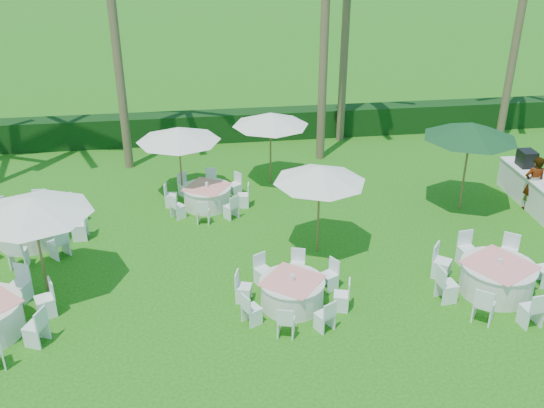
{
  "coord_description": "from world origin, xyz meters",
  "views": [
    {
      "loc": [
        -1.16,
        -12.46,
        8.88
      ],
      "look_at": [
        1.02,
        2.87,
        1.3
      ],
      "focal_mm": 40.0,
      "sensor_mm": 36.0,
      "label": 1
    }
  ],
  "objects_px": {
    "banquet_table_c": "(497,278)",
    "banquet_table_e": "(207,196)",
    "banquet_table_d": "(30,228)",
    "umbrella_a": "(31,206)",
    "banquet_table_b": "(292,292)",
    "umbrella_c": "(178,135)",
    "umbrella_b": "(320,174)",
    "staff_person": "(534,183)",
    "umbrella_green": "(471,130)",
    "umbrella_d": "(271,119)",
    "buffet_table": "(542,195)"
  },
  "relations": [
    {
      "from": "banquet_table_d",
      "to": "staff_person",
      "type": "distance_m",
      "value": 15.71
    },
    {
      "from": "banquet_table_e",
      "to": "umbrella_a",
      "type": "relative_size",
      "value": 0.95
    },
    {
      "from": "banquet_table_d",
      "to": "buffet_table",
      "type": "distance_m",
      "value": 15.97
    },
    {
      "from": "umbrella_b",
      "to": "banquet_table_e",
      "type": "bearing_deg",
      "value": 131.58
    },
    {
      "from": "banquet_table_b",
      "to": "umbrella_a",
      "type": "distance_m",
      "value": 6.64
    },
    {
      "from": "banquet_table_c",
      "to": "umbrella_d",
      "type": "xyz_separation_m",
      "value": [
        -4.75,
        7.64,
        1.95
      ]
    },
    {
      "from": "banquet_table_c",
      "to": "umbrella_green",
      "type": "height_order",
      "value": "umbrella_green"
    },
    {
      "from": "banquet_table_d",
      "to": "umbrella_a",
      "type": "bearing_deg",
      "value": -70.99
    },
    {
      "from": "banquet_table_e",
      "to": "banquet_table_c",
      "type": "bearing_deg",
      "value": -40.52
    },
    {
      "from": "umbrella_a",
      "to": "umbrella_b",
      "type": "xyz_separation_m",
      "value": [
        7.3,
        1.04,
        -0.05
      ]
    },
    {
      "from": "banquet_table_d",
      "to": "umbrella_d",
      "type": "distance_m",
      "value": 8.48
    },
    {
      "from": "buffet_table",
      "to": "staff_person",
      "type": "bearing_deg",
      "value": 149.53
    },
    {
      "from": "banquet_table_b",
      "to": "banquet_table_c",
      "type": "bearing_deg",
      "value": -2.02
    },
    {
      "from": "umbrella_b",
      "to": "staff_person",
      "type": "bearing_deg",
      "value": 12.77
    },
    {
      "from": "banquet_table_d",
      "to": "banquet_table_e",
      "type": "distance_m",
      "value": 5.52
    },
    {
      "from": "banquet_table_b",
      "to": "banquet_table_d",
      "type": "bearing_deg",
      "value": 149.22
    },
    {
      "from": "umbrella_b",
      "to": "umbrella_d",
      "type": "xyz_separation_m",
      "value": [
        -0.66,
        4.96,
        -0.02
      ]
    },
    {
      "from": "banquet_table_d",
      "to": "umbrella_a",
      "type": "xyz_separation_m",
      "value": [
        0.95,
        -2.76,
        2.02
      ]
    },
    {
      "from": "banquet_table_e",
      "to": "umbrella_c",
      "type": "bearing_deg",
      "value": 133.96
    },
    {
      "from": "umbrella_d",
      "to": "buffet_table",
      "type": "bearing_deg",
      "value": -22.24
    },
    {
      "from": "banquet_table_b",
      "to": "banquet_table_e",
      "type": "bearing_deg",
      "value": 107.26
    },
    {
      "from": "banquet_table_c",
      "to": "umbrella_c",
      "type": "bearing_deg",
      "value": 138.87
    },
    {
      "from": "buffet_table",
      "to": "umbrella_d",
      "type": "bearing_deg",
      "value": 157.76
    },
    {
      "from": "umbrella_a",
      "to": "umbrella_green",
      "type": "height_order",
      "value": "umbrella_green"
    },
    {
      "from": "banquet_table_d",
      "to": "buffet_table",
      "type": "height_order",
      "value": "buffet_table"
    },
    {
      "from": "banquet_table_b",
      "to": "banquet_table_d",
      "type": "xyz_separation_m",
      "value": [
        -7.09,
        4.22,
        0.06
      ]
    },
    {
      "from": "umbrella_a",
      "to": "umbrella_green",
      "type": "relative_size",
      "value": 0.99
    },
    {
      "from": "buffet_table",
      "to": "umbrella_b",
      "type": "bearing_deg",
      "value": -168.77
    },
    {
      "from": "umbrella_b",
      "to": "umbrella_c",
      "type": "relative_size",
      "value": 0.95
    },
    {
      "from": "banquet_table_b",
      "to": "umbrella_b",
      "type": "xyz_separation_m",
      "value": [
        1.17,
        2.5,
        2.03
      ]
    },
    {
      "from": "umbrella_c",
      "to": "staff_person",
      "type": "relative_size",
      "value": 1.52
    },
    {
      "from": "banquet_table_b",
      "to": "banquet_table_c",
      "type": "relative_size",
      "value": 0.85
    },
    {
      "from": "umbrella_a",
      "to": "umbrella_c",
      "type": "relative_size",
      "value": 1.05
    },
    {
      "from": "banquet_table_d",
      "to": "umbrella_b",
      "type": "bearing_deg",
      "value": -11.79
    },
    {
      "from": "umbrella_b",
      "to": "staff_person",
      "type": "distance_m",
      "value": 7.78
    },
    {
      "from": "staff_person",
      "to": "umbrella_d",
      "type": "bearing_deg",
      "value": -18.89
    },
    {
      "from": "banquet_table_c",
      "to": "umbrella_c",
      "type": "height_order",
      "value": "umbrella_c"
    },
    {
      "from": "umbrella_green",
      "to": "banquet_table_c",
      "type": "bearing_deg",
      "value": -103.25
    },
    {
      "from": "banquet_table_d",
      "to": "buffet_table",
      "type": "bearing_deg",
      "value": -0.68
    },
    {
      "from": "banquet_table_c",
      "to": "banquet_table_e",
      "type": "xyz_separation_m",
      "value": [
        -7.08,
        6.05,
        -0.06
      ]
    },
    {
      "from": "banquet_table_c",
      "to": "umbrella_a",
      "type": "xyz_separation_m",
      "value": [
        -11.4,
        1.65,
        2.02
      ]
    },
    {
      "from": "banquet_table_e",
      "to": "umbrella_green",
      "type": "height_order",
      "value": "umbrella_green"
    },
    {
      "from": "umbrella_c",
      "to": "umbrella_d",
      "type": "xyz_separation_m",
      "value": [
        3.14,
        0.75,
        0.14
      ]
    },
    {
      "from": "banquet_table_d",
      "to": "buffet_table",
      "type": "xyz_separation_m",
      "value": [
        15.97,
        -0.19,
        0.12
      ]
    },
    {
      "from": "umbrella_c",
      "to": "umbrella_a",
      "type": "bearing_deg",
      "value": -123.7
    },
    {
      "from": "banquet_table_b",
      "to": "umbrella_c",
      "type": "height_order",
      "value": "umbrella_c"
    },
    {
      "from": "banquet_table_c",
      "to": "umbrella_green",
      "type": "bearing_deg",
      "value": 76.75
    },
    {
      "from": "banquet_table_b",
      "to": "umbrella_c",
      "type": "relative_size",
      "value": 1.01
    },
    {
      "from": "umbrella_a",
      "to": "staff_person",
      "type": "xyz_separation_m",
      "value": [
        14.75,
        2.73,
        -1.54
      ]
    },
    {
      "from": "umbrella_b",
      "to": "staff_person",
      "type": "height_order",
      "value": "umbrella_b"
    }
  ]
}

